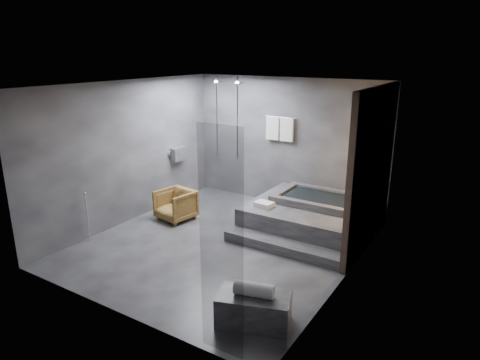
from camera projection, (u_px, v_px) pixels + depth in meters
The scene contains 7 objects.
room at pixel (250, 149), 7.20m from camera, with size 5.00×5.04×2.82m.
tub_deck at pixel (310, 216), 8.28m from camera, with size 2.20×2.00×0.50m, color #2E2F31.
tub_step at pixel (283, 247), 7.37m from camera, with size 2.20×0.36×0.18m, color #2E2F31.
concrete_bench at pixel (254, 309), 5.39m from camera, with size 0.91×0.50×0.41m, color #353537.
driftwood_chair at pixel (176, 205), 8.72m from camera, with size 0.67×0.68×0.62m, color #493012.
rolled_towel at pixel (254, 290), 5.27m from camera, with size 0.18×0.18×0.50m, color white.
deck_towel at pixel (264, 204), 8.07m from camera, with size 0.33×0.25×0.09m, color white.
Camera 1 is at (3.99, -5.81, 3.33)m, focal length 32.00 mm.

